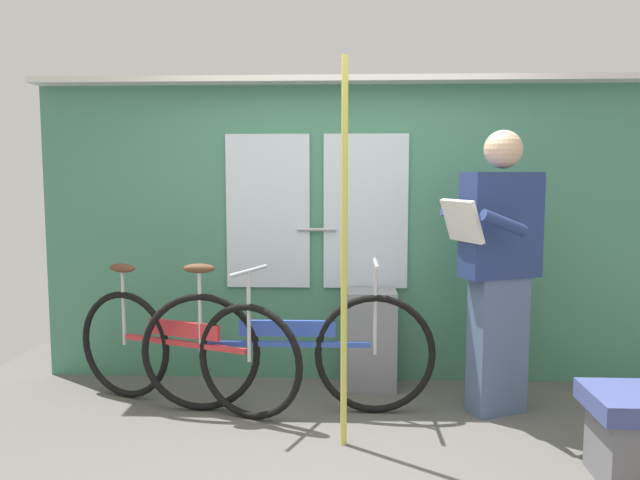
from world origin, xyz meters
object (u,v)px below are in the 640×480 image
object	(u,v)px
trash_bin_by_wall	(372,339)
handrail_pole	(344,256)
bicycle_near_door	(286,350)
passenger_reading_newspaper	(499,266)
bicycle_leaning_behind	(183,349)

from	to	relation	value
trash_bin_by_wall	handrail_pole	bearing A→B (deg)	-101.12
bicycle_near_door	trash_bin_by_wall	bearing A→B (deg)	40.75
trash_bin_by_wall	handrail_pole	world-z (taller)	handrail_pole
handrail_pole	trash_bin_by_wall	bearing A→B (deg)	78.88
passenger_reading_newspaper	trash_bin_by_wall	world-z (taller)	passenger_reading_newspaper
passenger_reading_newspaper	handrail_pole	size ratio (longest dim) A/B	0.83
bicycle_leaning_behind	passenger_reading_newspaper	xyz separation A→B (m)	(1.99, 0.01, 0.55)
passenger_reading_newspaper	bicycle_near_door	bearing A→B (deg)	-20.29
bicycle_leaning_behind	handrail_pole	bearing A→B (deg)	-5.55
passenger_reading_newspaper	handrail_pole	xyz separation A→B (m)	(-0.95, -0.53, 0.13)
passenger_reading_newspaper	trash_bin_by_wall	size ratio (longest dim) A/B	2.56
bicycle_near_door	trash_bin_by_wall	size ratio (longest dim) A/B	2.69
trash_bin_by_wall	bicycle_leaning_behind	bearing A→B (deg)	-160.29
bicycle_leaning_behind	trash_bin_by_wall	world-z (taller)	bicycle_leaning_behind
passenger_reading_newspaper	trash_bin_by_wall	bearing A→B (deg)	-52.12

